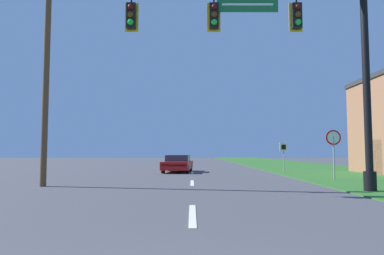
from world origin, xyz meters
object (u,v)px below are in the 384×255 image
Objects in this scene: stop_sign at (333,143)px; utility_pole_near at (46,61)px; route_sign_post at (283,151)px; signal_mast at (293,51)px; car_ahead at (178,164)px.

stop_sign is 0.24× the size of utility_pole_near.
route_sign_post is 16.05m from utility_pole_near.
stop_sign is at bearing 54.91° from signal_mast.
utility_pole_near is at bearing -143.81° from route_sign_post.
signal_mast is 0.96× the size of utility_pole_near.
route_sign_post is at bearing 36.19° from utility_pole_near.
route_sign_post is at bearing 77.06° from signal_mast.
utility_pole_near reaches higher than stop_sign.
utility_pole_near reaches higher than car_ahead.
car_ahead is at bearing 111.46° from signal_mast.
utility_pole_near is at bearing -117.46° from car_ahead.
stop_sign is at bearing -82.92° from route_sign_post.
utility_pole_near reaches higher than signal_mast.
route_sign_post is at bearing -6.74° from car_ahead.
stop_sign reaches higher than route_sign_post.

